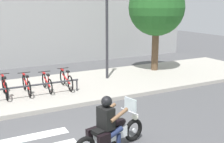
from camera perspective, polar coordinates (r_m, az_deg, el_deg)
The scene contains 11 objects.
sidewalk at distance 11.59m, azimuth -18.29°, elevation -4.42°, with size 24.00×4.40×0.15m, color #A8A399.
crosswalk_stripe_4 at distance 8.08m, azimuth -18.79°, elevation -12.95°, with size 2.80×0.40×0.01m, color white.
motorcycle at distance 7.01m, azimuth -0.19°, elevation -12.31°, with size 2.12×0.84×1.20m.
rider at distance 6.82m, azimuth -0.73°, elevation -9.74°, with size 0.71×0.63×1.42m.
bicycle_3 at distance 11.17m, azimuth -20.77°, elevation -2.94°, with size 0.48×1.66×0.80m.
bicycle_4 at distance 11.28m, azimuth -16.81°, elevation -2.56°, with size 0.48×1.65×0.76m.
bicycle_5 at distance 11.44m, azimuth -12.94°, elevation -2.18°, with size 0.48×1.55×0.72m.
bicycle_6 at distance 11.64m, azimuth -9.20°, elevation -1.63°, with size 0.48×1.67×0.77m.
bike_rack at distance 10.62m, azimuth -20.44°, elevation -3.39°, with size 5.32×0.07×0.49m.
street_lamp at distance 12.70m, azimuth -1.03°, elevation 9.19°, with size 0.28×0.28×4.20m.
tree_near_rack at distance 14.54m, azimuth 8.95°, elevation 12.46°, with size 2.79×2.79×4.70m.
Camera 1 is at (-1.58, -5.63, 3.51)m, focal length 45.44 mm.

